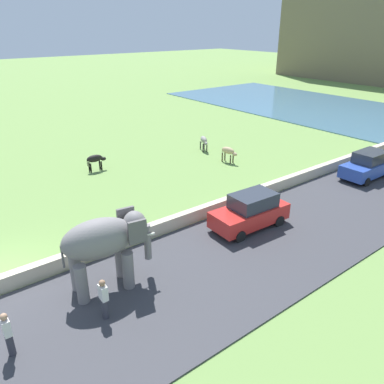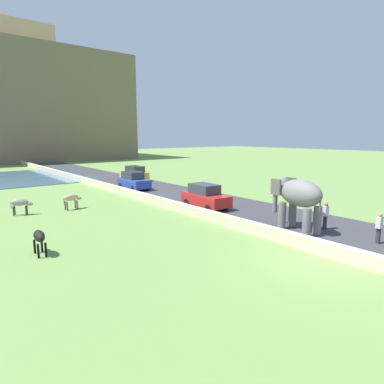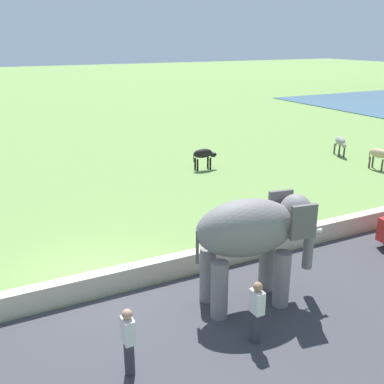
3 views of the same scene
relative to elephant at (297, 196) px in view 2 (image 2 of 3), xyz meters
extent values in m
plane|color=#6B8E47|center=(-3.46, -3.29, -2.04)|extent=(220.00, 220.00, 0.00)
cube|color=#38383D|center=(1.54, 16.71, -2.01)|extent=(7.00, 120.00, 0.06)
cube|color=beige|center=(-2.26, 14.71, -1.70)|extent=(0.40, 110.00, 0.67)
cylinder|color=tan|center=(5.88, 71.58, 23.85)|extent=(4.39, 4.39, 5.79)
ellipsoid|color=slate|center=(-0.03, -0.22, 0.20)|extent=(1.78, 2.88, 1.50)
cylinder|color=slate|center=(-0.32, 0.71, -1.24)|extent=(0.44, 0.44, 1.60)
cylinder|color=slate|center=(0.51, 0.58, -1.24)|extent=(0.44, 0.44, 1.60)
cylinder|color=slate|center=(-0.58, -1.03, -1.24)|extent=(0.44, 0.44, 1.60)
cylinder|color=slate|center=(0.25, -1.15, -1.24)|extent=(0.44, 0.44, 1.60)
ellipsoid|color=slate|center=(0.18, 1.18, 0.39)|extent=(1.12, 1.04, 1.10)
cube|color=#575454|center=(-0.44, 1.13, 0.43)|extent=(0.22, 0.71, 0.90)
cube|color=#575454|center=(0.75, 0.96, 0.43)|extent=(0.22, 0.71, 0.90)
cylinder|color=slate|center=(0.25, 1.65, -0.50)|extent=(0.28, 0.28, 1.50)
cone|color=silver|center=(0.02, 1.61, -0.05)|extent=(0.20, 0.57, 0.17)
cone|color=silver|center=(0.45, 1.55, -0.05)|extent=(0.20, 0.57, 0.17)
cylinder|color=#575454|center=(-0.23, -1.53, -0.15)|extent=(0.08, 0.08, 0.90)
cylinder|color=#33333D|center=(1.52, -0.90, -1.61)|extent=(0.22, 0.22, 0.85)
cube|color=silver|center=(1.52, -0.90, -0.91)|extent=(0.36, 0.22, 0.56)
sphere|color=#997051|center=(1.52, -0.90, -0.52)|extent=(0.22, 0.22, 0.22)
cylinder|color=#33333D|center=(1.22, -3.89, -1.61)|extent=(0.22, 0.22, 0.85)
cube|color=silver|center=(1.22, -3.89, -0.91)|extent=(0.36, 0.22, 0.56)
sphere|color=tan|center=(1.22, -3.89, -0.52)|extent=(0.22, 0.22, 0.22)
cube|color=#2D4CA8|center=(-0.03, 18.57, -1.34)|extent=(1.73, 4.01, 0.80)
cube|color=#2D333D|center=(-0.03, 18.77, -0.59)|extent=(1.46, 2.21, 0.70)
cylinder|color=black|center=(0.77, 17.27, -1.74)|extent=(0.18, 0.60, 0.60)
cylinder|color=black|center=(-0.85, 17.28, -1.74)|extent=(0.18, 0.60, 0.60)
cylinder|color=black|center=(0.78, 19.87, -1.74)|extent=(0.18, 0.60, 0.60)
cylinder|color=black|center=(-0.83, 19.88, -1.74)|extent=(0.18, 0.60, 0.60)
cube|color=red|center=(-0.03, 7.66, -1.34)|extent=(1.88, 4.07, 0.80)
cube|color=#2D333D|center=(-0.02, 7.86, -0.59)|extent=(1.54, 2.26, 0.70)
cylinder|color=black|center=(0.72, 6.33, -1.74)|extent=(0.21, 0.61, 0.60)
cylinder|color=black|center=(-0.90, 6.40, -1.74)|extent=(0.21, 0.61, 0.60)
cylinder|color=black|center=(0.83, 8.93, -1.74)|extent=(0.21, 0.61, 0.60)
cylinder|color=black|center=(-0.78, 9.00, -1.74)|extent=(0.21, 0.61, 0.60)
cube|color=gold|center=(3.12, 24.25, -1.34)|extent=(1.84, 4.06, 0.80)
cube|color=#2D333D|center=(3.12, 24.05, -0.59)|extent=(1.52, 2.25, 0.70)
cylinder|color=black|center=(2.26, 25.52, -1.74)|extent=(0.20, 0.61, 0.60)
cylinder|color=black|center=(3.88, 25.57, -1.74)|extent=(0.20, 0.61, 0.60)
cylinder|color=black|center=(2.36, 22.92, -1.74)|extent=(0.20, 0.61, 0.60)
cylinder|color=black|center=(3.97, 22.98, -1.74)|extent=(0.20, 0.61, 0.60)
ellipsoid|color=black|center=(-12.26, 5.07, -1.14)|extent=(0.49, 1.12, 0.50)
cylinder|color=black|center=(-12.40, 5.46, -1.71)|extent=(0.10, 0.10, 0.65)
cylinder|color=black|center=(-12.09, 5.45, -1.71)|extent=(0.10, 0.10, 0.65)
cylinder|color=black|center=(-12.43, 4.69, -1.71)|extent=(0.10, 0.10, 0.65)
cylinder|color=black|center=(-12.12, 4.68, -1.71)|extent=(0.10, 0.10, 0.65)
ellipsoid|color=black|center=(-12.23, 5.70, -1.29)|extent=(0.26, 0.41, 0.26)
cone|color=beige|center=(-12.32, 5.70, -1.12)|extent=(0.04, 0.04, 0.12)
cone|color=beige|center=(-12.14, 5.70, -1.12)|extent=(0.04, 0.04, 0.12)
cylinder|color=black|center=(-12.28, 4.53, -1.34)|extent=(0.04, 0.04, 0.45)
ellipsoid|color=gray|center=(-11.28, 13.97, -1.14)|extent=(1.18, 0.83, 0.50)
cylinder|color=#373533|center=(-10.86, 13.96, -1.71)|extent=(0.10, 0.10, 0.65)
cylinder|color=#373533|center=(-10.98, 13.67, -1.71)|extent=(0.10, 0.10, 0.65)
cylinder|color=#373533|center=(-11.57, 14.26, -1.71)|extent=(0.10, 0.10, 0.65)
cylinder|color=#373533|center=(-11.69, 13.97, -1.71)|extent=(0.10, 0.10, 0.65)
ellipsoid|color=gray|center=(-10.69, 13.72, -1.29)|extent=(0.46, 0.38, 0.26)
cone|color=beige|center=(-10.66, 13.80, -1.12)|extent=(0.04, 0.04, 0.12)
cone|color=beige|center=(-10.73, 13.64, -1.12)|extent=(0.04, 0.04, 0.12)
cylinder|color=#373533|center=(-11.77, 14.18, -1.34)|extent=(0.04, 0.04, 0.45)
ellipsoid|color=tan|center=(-7.98, 13.55, -1.14)|extent=(1.15, 0.60, 0.50)
cylinder|color=#493D2C|center=(-7.62, 13.76, -1.71)|extent=(0.10, 0.10, 0.65)
cylinder|color=#493D2C|center=(-7.58, 13.45, -1.71)|extent=(0.10, 0.10, 0.65)
cylinder|color=#493D2C|center=(-8.38, 13.65, -1.71)|extent=(0.10, 0.10, 0.65)
cylinder|color=#493D2C|center=(-8.34, 13.34, -1.71)|extent=(0.10, 0.10, 0.65)
ellipsoid|color=tan|center=(-7.35, 13.64, -1.29)|extent=(0.43, 0.30, 0.26)
cone|color=beige|center=(-7.37, 13.73, -1.12)|extent=(0.04, 0.04, 0.12)
cone|color=beige|center=(-7.34, 13.55, -1.12)|extent=(0.04, 0.04, 0.12)
cylinder|color=#493D2C|center=(-8.51, 13.47, -1.34)|extent=(0.04, 0.04, 0.45)
camera|label=1|loc=(11.50, -4.87, 7.34)|focal=35.70mm
camera|label=2|loc=(-15.75, -10.26, 3.32)|focal=30.60mm
camera|label=3|loc=(8.96, -6.33, 4.81)|focal=42.92mm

